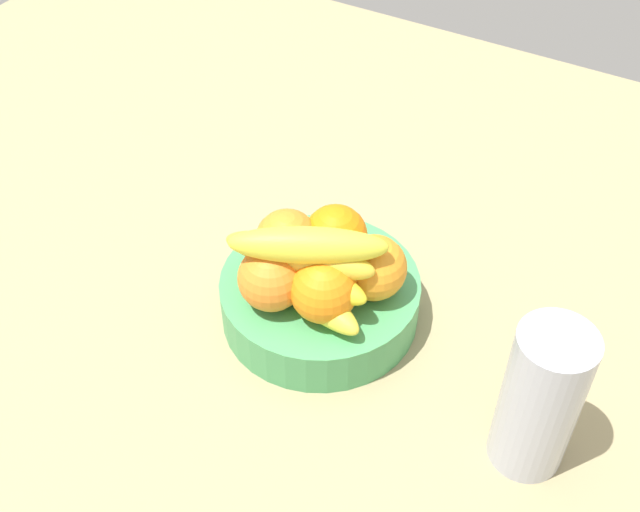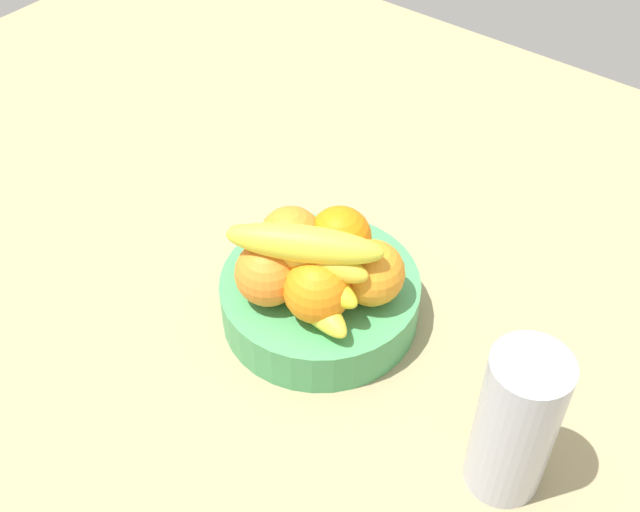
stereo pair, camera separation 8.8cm
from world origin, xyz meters
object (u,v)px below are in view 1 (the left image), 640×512
object	(u,v)px
fruit_bowl	(320,298)
orange_front_right	(287,241)
banana_bunch	(303,265)
thermos_tumbler	(540,400)
orange_front_left	(336,236)
orange_back_right	(373,268)
orange_center	(272,278)
orange_back_left	(324,290)

from	to	relation	value
fruit_bowl	orange_front_right	distance (cm)	8.08
banana_bunch	thermos_tumbler	distance (cm)	28.02
banana_bunch	thermos_tumbler	xyz separation A→B (cm)	(-27.83, 2.58, -2.08)
orange_front_left	thermos_tumbler	bearing A→B (deg)	160.47
orange_back_right	banana_bunch	bearing A→B (deg)	38.14
fruit_bowl	orange_center	size ratio (longest dim) A/B	3.13
orange_front_right	orange_back_right	world-z (taller)	same
orange_center	orange_back_right	world-z (taller)	same
fruit_bowl	orange_front_left	bearing A→B (deg)	-86.60
orange_front_left	orange_back_right	world-z (taller)	same
fruit_bowl	orange_front_left	size ratio (longest dim) A/B	3.13
orange_center	banana_bunch	bearing A→B (deg)	-141.78
orange_front_right	thermos_tumbler	size ratio (longest dim) A/B	0.42
orange_front_left	orange_back_right	xyz separation A→B (cm)	(-6.17, 2.46, 0.00)
orange_back_right	banana_bunch	world-z (taller)	banana_bunch
orange_back_right	banana_bunch	distance (cm)	7.98
fruit_bowl	orange_back_left	size ratio (longest dim) A/B	3.13
orange_center	orange_front_right	bearing A→B (deg)	-73.68
orange_center	orange_front_left	bearing A→B (deg)	-105.86
orange_center	orange_back_left	size ratio (longest dim) A/B	1.00
fruit_bowl	orange_back_right	world-z (taller)	orange_back_right
fruit_bowl	orange_front_right	world-z (taller)	orange_front_right
orange_back_left	orange_back_right	world-z (taller)	same
orange_back_left	orange_front_right	bearing A→B (deg)	-31.68
orange_front_left	banana_bunch	world-z (taller)	banana_bunch
fruit_bowl	orange_front_left	world-z (taller)	orange_front_left
orange_back_right	orange_front_right	bearing A→B (deg)	5.48
orange_front_right	orange_center	world-z (taller)	same
fruit_bowl	thermos_tumbler	distance (cm)	28.87
orange_front_left	orange_front_right	distance (cm)	5.62
orange_front_right	orange_back_left	xyz separation A→B (cm)	(-7.44, 4.59, 0.00)
orange_back_left	fruit_bowl	bearing A→B (deg)	-55.54
orange_front_left	orange_center	bearing A→B (deg)	74.14
orange_back_right	thermos_tumbler	size ratio (longest dim) A/B	0.42
orange_back_left	orange_back_right	size ratio (longest dim) A/B	1.00
thermos_tumbler	orange_front_left	bearing A→B (deg)	-19.53
orange_center	orange_back_left	bearing A→B (deg)	-166.80
fruit_bowl	orange_center	xyz separation A→B (cm)	(2.91, 5.41, 6.59)
orange_front_left	thermos_tumbler	size ratio (longest dim) A/B	0.42
orange_center	orange_back_left	world-z (taller)	same
fruit_bowl	orange_back_left	distance (cm)	8.24
orange_center	banana_bunch	world-z (taller)	banana_bunch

